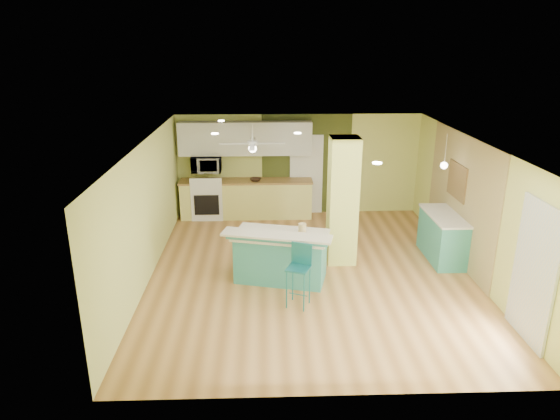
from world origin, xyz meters
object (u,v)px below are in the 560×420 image
object	(u,v)px
peninsula	(281,255)
side_counter	(443,237)
fruit_bowl	(256,180)
bar_stool	(300,265)
canister	(302,228)

from	to	relation	value
peninsula	side_counter	bearing A→B (deg)	28.05
peninsula	fruit_bowl	bearing A→B (deg)	112.28
bar_stool	canister	bearing A→B (deg)	106.62
fruit_bowl	canister	distance (m)	3.44
bar_stool	fruit_bowl	world-z (taller)	bar_stool
peninsula	canister	world-z (taller)	canister
bar_stool	side_counter	distance (m)	3.47
bar_stool	canister	xyz separation A→B (m)	(0.11, 1.00, 0.26)
bar_stool	canister	world-z (taller)	bar_stool
bar_stool	fruit_bowl	size ratio (longest dim) A/B	3.78
bar_stool	canister	distance (m)	1.04
bar_stool	side_counter	size ratio (longest dim) A/B	0.74
side_counter	canister	xyz separation A→B (m)	(-2.88, -0.74, 0.50)
side_counter	fruit_bowl	xyz separation A→B (m)	(-3.76, 2.58, 0.51)
bar_stool	side_counter	world-z (taller)	bar_stool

